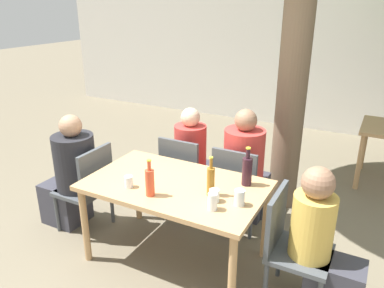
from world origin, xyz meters
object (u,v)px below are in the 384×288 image
object	(u,v)px
person_seated_3	(246,170)
amber_bottle_2	(211,181)
soda_bottle_0	(150,182)
drinking_glass_2	(240,198)
patio_chair_0	(89,185)
patio_chair_3	(237,185)
drinking_glass_1	(214,195)
drinking_glass_0	(213,202)
person_seated_2	(194,163)
wine_bottle_1	(247,170)
dining_table_front	(175,192)
person_seated_1	(323,250)
patio_chair_2	(184,172)
patio_chair_1	(289,241)
drinking_glass_3	(129,182)
person_seated_0	(71,176)

from	to	relation	value
person_seated_3	amber_bottle_2	bearing A→B (deg)	92.85
soda_bottle_0	drinking_glass_2	bearing A→B (deg)	15.46
soda_bottle_0	patio_chair_0	bearing A→B (deg)	163.71
patio_chair_3	drinking_glass_1	xyz separation A→B (m)	(0.11, -0.80, 0.30)
patio_chair_3	drinking_glass_1	distance (m)	0.86
patio_chair_0	drinking_glass_1	world-z (taller)	patio_chair_0
drinking_glass_0	patio_chair_3	bearing A→B (deg)	99.44
person_seated_2	drinking_glass_1	distance (m)	1.28
patio_chair_3	drinking_glass_0	world-z (taller)	patio_chair_3
drinking_glass_2	wine_bottle_1	bearing A→B (deg)	101.31
patio_chair_3	soda_bottle_0	xyz separation A→B (m)	(-0.37, -0.94, 0.37)
dining_table_front	drinking_glass_0	size ratio (longest dim) A/B	11.47
person_seated_1	person_seated_2	xyz separation A→B (m)	(-1.51, 0.92, 0.01)
patio_chair_3	patio_chair_0	bearing A→B (deg)	28.09
patio_chair_2	person_seated_1	size ratio (longest dim) A/B	0.78
drinking_glass_1	person_seated_2	bearing A→B (deg)	124.44
wine_bottle_1	drinking_glass_2	size ratio (longest dim) A/B	2.69
patio_chair_1	patio_chair_3	bearing A→B (deg)	44.94
drinking_glass_3	person_seated_0	bearing A→B (deg)	165.62
patio_chair_1	wine_bottle_1	xyz separation A→B (m)	(-0.44, 0.26, 0.38)
person_seated_0	drinking_glass_0	distance (m)	1.69
drinking_glass_1	dining_table_front	bearing A→B (deg)	164.11
patio_chair_3	soda_bottle_0	size ratio (longest dim) A/B	2.91
person_seated_0	drinking_glass_1	xyz separation A→B (m)	(1.61, -0.12, 0.26)
amber_bottle_2	drinking_glass_3	distance (m)	0.68
patio_chair_3	amber_bottle_2	distance (m)	0.82
dining_table_front	soda_bottle_0	size ratio (longest dim) A/B	4.91
amber_bottle_2	person_seated_1	bearing A→B (deg)	2.82
patio_chair_2	drinking_glass_2	distance (m)	1.22
person_seated_0	amber_bottle_2	distance (m)	1.58
person_seated_3	wine_bottle_1	xyz separation A→B (m)	(0.23, -0.65, 0.32)
patio_chair_3	drinking_glass_3	bearing A→B (deg)	56.69
person_seated_0	person_seated_2	bearing A→B (deg)	135.31
person_seated_3	person_seated_1	bearing A→B (deg)	135.45
soda_bottle_0	drinking_glass_3	xyz separation A→B (m)	(-0.23, 0.03, -0.07)
soda_bottle_0	patio_chair_3	bearing A→B (deg)	68.74
soda_bottle_0	person_seated_0	bearing A→B (deg)	166.85
person_seated_1	drinking_glass_2	xyz separation A→B (m)	(-0.62, -0.08, 0.30)
patio_chair_0	person_seated_1	xyz separation A→B (m)	(2.19, -0.00, 0.01)
soda_bottle_0	drinking_glass_0	world-z (taller)	soda_bottle_0
patio_chair_3	person_seated_0	size ratio (longest dim) A/B	0.75
drinking_glass_2	patio_chair_2	bearing A→B (deg)	139.72
patio_chair_2	patio_chair_0	bearing A→B (deg)	45.06
soda_bottle_0	person_seated_2	bearing A→B (deg)	100.93
patio_chair_3	wine_bottle_1	bearing A→B (deg)	118.94
person_seated_3	drinking_glass_2	xyz separation A→B (m)	(0.30, -0.98, 0.25)
dining_table_front	soda_bottle_0	xyz separation A→B (m)	(-0.07, -0.26, 0.20)
patio_chair_0	patio_chair_2	world-z (taller)	same
amber_bottle_2	drinking_glass_2	distance (m)	0.26
patio_chair_2	drinking_glass_2	size ratio (longest dim) A/B	7.22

